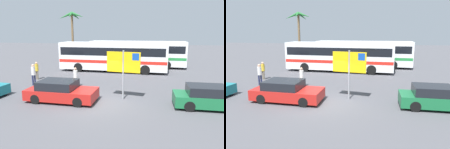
% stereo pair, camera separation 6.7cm
% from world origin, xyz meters
% --- Properties ---
extents(ground, '(120.00, 120.00, 0.00)m').
position_xyz_m(ground, '(0.00, 0.00, 0.00)').
color(ground, '#4C4C51').
extents(bus_front_coach, '(11.65, 2.62, 3.17)m').
position_xyz_m(bus_front_coach, '(-1.16, 10.51, 1.78)').
color(bus_front_coach, white).
rests_on(bus_front_coach, ground).
extents(bus_rear_coach, '(11.65, 2.62, 3.17)m').
position_xyz_m(bus_rear_coach, '(1.11, 14.15, 1.78)').
color(bus_rear_coach, white).
rests_on(bus_rear_coach, ground).
extents(ferry_sign, '(2.19, 0.34, 3.20)m').
position_xyz_m(ferry_sign, '(1.56, 1.14, 2.33)').
color(ferry_sign, gray).
rests_on(ferry_sign, ground).
extents(car_green, '(4.17, 1.85, 1.32)m').
position_xyz_m(car_green, '(6.63, 0.62, 0.63)').
color(car_green, '#196638').
rests_on(car_green, ground).
extents(car_red, '(4.42, 1.95, 1.32)m').
position_xyz_m(car_red, '(-2.29, -0.02, 0.64)').
color(car_red, red).
rests_on(car_red, ground).
extents(pedestrian_by_bus, '(0.32, 0.32, 1.64)m').
position_xyz_m(pedestrian_by_bus, '(-7.16, 5.07, 0.96)').
color(pedestrian_by_bus, '#706656').
rests_on(pedestrian_by_bus, ground).
extents(pedestrian_crossing_lot, '(0.32, 0.32, 1.76)m').
position_xyz_m(pedestrian_crossing_lot, '(-6.24, 3.13, 1.04)').
color(pedestrian_crossing_lot, '#1E2347').
rests_on(pedestrian_crossing_lot, ground).
extents(pedestrian_near_sign, '(0.32, 0.32, 1.59)m').
position_xyz_m(pedestrian_near_sign, '(-2.65, 3.29, 0.93)').
color(pedestrian_near_sign, '#706656').
rests_on(pedestrian_near_sign, ground).
extents(palm_tree_seaside, '(3.85, 3.88, 7.16)m').
position_xyz_m(palm_tree_seaside, '(-8.81, 17.40, 5.76)').
color(palm_tree_seaside, brown).
rests_on(palm_tree_seaside, ground).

